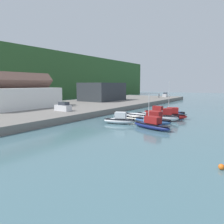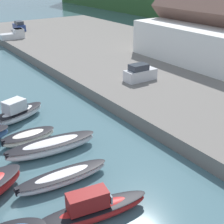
# 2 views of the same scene
# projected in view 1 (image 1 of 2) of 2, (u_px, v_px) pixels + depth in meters

# --- Properties ---
(ground_plane) EXTENTS (320.00, 320.00, 0.00)m
(ground_plane) POSITION_uv_depth(u_px,v_px,m) (163.00, 119.00, 48.54)
(ground_plane) COLOR #476B75
(quay_promenade) EXTENTS (133.19, 31.41, 1.40)m
(quay_promenade) POSITION_uv_depth(u_px,v_px,m) (67.00, 108.00, 64.82)
(quay_promenade) COLOR slate
(quay_promenade) RESTS_ON ground_plane
(harbor_clubhouse) EXTENTS (20.45, 11.78, 9.47)m
(harbor_clubhouse) POSITION_uv_depth(u_px,v_px,m) (18.00, 96.00, 57.55)
(harbor_clubhouse) COLOR white
(harbor_clubhouse) RESTS_ON quay_promenade
(yacht_club_building) EXTENTS (16.95, 11.44, 6.86)m
(yacht_club_building) POSITION_uv_depth(u_px,v_px,m) (103.00, 92.00, 84.64)
(yacht_club_building) COLOR #2D3338
(yacht_club_building) RESTS_ON quay_promenade
(moored_boat_0) EXTENTS (3.94, 6.50, 2.31)m
(moored_boat_0) POSITION_uv_depth(u_px,v_px,m) (119.00, 120.00, 42.73)
(moored_boat_0) COLOR white
(moored_boat_0) RESTS_ON ground_plane
(moored_boat_1) EXTENTS (1.98, 4.96, 0.99)m
(moored_boat_1) POSITION_uv_depth(u_px,v_px,m) (135.00, 118.00, 46.55)
(moored_boat_1) COLOR white
(moored_boat_1) RESTS_ON ground_plane
(moored_boat_2) EXTENTS (2.84, 8.19, 1.19)m
(moored_boat_2) POSITION_uv_depth(u_px,v_px,m) (137.00, 116.00, 49.39)
(moored_boat_2) COLOR silver
(moored_boat_2) RESTS_ON ground_plane
(moored_boat_3) EXTENTS (2.07, 7.32, 0.92)m
(moored_boat_3) POSITION_uv_depth(u_px,v_px,m) (149.00, 114.00, 52.39)
(moored_boat_3) COLOR silver
(moored_boat_3) RESTS_ON ground_plane
(moored_boat_4) EXTENTS (2.88, 7.59, 2.17)m
(moored_boat_4) POSITION_uv_depth(u_px,v_px,m) (157.00, 111.00, 55.92)
(moored_boat_4) COLOR red
(moored_boat_4) RESTS_ON ground_plane
(moored_boat_5) EXTENTS (4.38, 8.31, 6.11)m
(moored_boat_5) POSITION_uv_depth(u_px,v_px,m) (151.00, 124.00, 37.71)
(moored_boat_5) COLOR navy
(moored_boat_5) RESTS_ON ground_plane
(moored_boat_6) EXTENTS (2.85, 7.69, 2.62)m
(moored_boat_6) POSITION_uv_depth(u_px,v_px,m) (153.00, 120.00, 41.94)
(moored_boat_6) COLOR #33568E
(moored_boat_6) RESTS_ON ground_plane
(moored_boat_7) EXTENTS (3.53, 5.65, 2.70)m
(moored_boat_7) POSITION_uv_depth(u_px,v_px,m) (166.00, 117.00, 45.52)
(moored_boat_7) COLOR silver
(moored_boat_7) RESTS_ON ground_plane
(moored_boat_8) EXTENTS (4.51, 7.38, 8.36)m
(moored_boat_8) POSITION_uv_depth(u_px,v_px,m) (171.00, 115.00, 48.13)
(moored_boat_8) COLOR red
(moored_boat_8) RESTS_ON ground_plane
(moored_boat_9) EXTENTS (2.91, 4.64, 1.36)m
(moored_boat_9) POSITION_uv_depth(u_px,v_px,m) (176.00, 113.00, 52.65)
(moored_boat_9) COLOR #33568E
(moored_boat_9) RESTS_ON ground_plane
(parked_car_1) EXTENTS (4.38, 2.27, 2.16)m
(parked_car_1) POSITION_uv_depth(u_px,v_px,m) (165.00, 95.00, 109.51)
(parked_car_1) COLOR silver
(parked_car_1) RESTS_ON quay_promenade
(parked_car_2) EXTENTS (1.93, 4.26, 2.16)m
(parked_car_2) POSITION_uv_depth(u_px,v_px,m) (63.00, 107.00, 51.75)
(parked_car_2) COLOR silver
(parked_car_2) RESTS_ON quay_promenade
(person_on_quay) EXTENTS (0.40, 0.40, 2.14)m
(person_on_quay) POSITION_uv_depth(u_px,v_px,m) (159.00, 95.00, 101.88)
(person_on_quay) COLOR #232838
(person_on_quay) RESTS_ON quay_promenade
(mooring_buoy_0) EXTENTS (0.54, 0.54, 0.54)m
(mooring_buoy_0) POSITION_uv_depth(u_px,v_px,m) (221.00, 167.00, 19.79)
(mooring_buoy_0) COLOR orange
(mooring_buoy_0) RESTS_ON ground_plane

